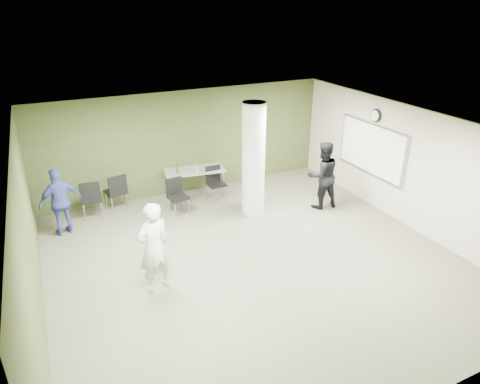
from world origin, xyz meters
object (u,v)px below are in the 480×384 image
woman_white (154,248)px  man_blue (61,202)px  man_black (322,175)px  chair_back_left (91,197)px  folding_table (194,171)px

woman_white → man_blue: woman_white is taller
man_black → man_blue: bearing=-7.2°
chair_back_left → man_blue: 0.87m
woman_white → man_black: 5.01m
woman_white → man_blue: bearing=-80.6°
woman_white → man_black: woman_white is taller
man_black → man_blue: size_ratio=1.10×
folding_table → chair_back_left: (-2.72, -0.19, -0.12)m
folding_table → chair_back_left: folding_table is taller
folding_table → man_blue: man_blue is taller
chair_back_left → folding_table: bearing=-170.3°
chair_back_left → man_black: man_black is taller
folding_table → chair_back_left: 2.73m
man_black → chair_back_left: bearing=-13.4°
folding_table → man_black: man_black is taller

